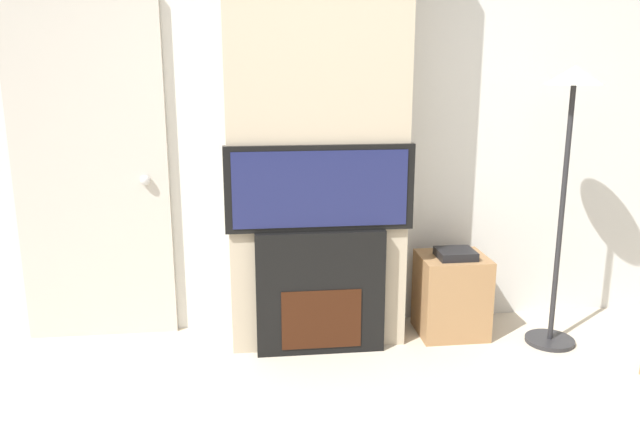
% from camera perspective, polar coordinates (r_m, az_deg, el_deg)
% --- Properties ---
extents(wall_back, '(6.00, 0.06, 2.70)m').
position_cam_1_polar(wall_back, '(3.80, -0.77, 9.32)').
color(wall_back, silver).
rests_on(wall_back, ground_plane).
extents(chimney_breast, '(1.01, 0.40, 2.70)m').
position_cam_1_polar(chimney_breast, '(3.57, -0.38, 9.04)').
color(chimney_breast, tan).
rests_on(chimney_breast, ground_plane).
extents(fireplace, '(0.73, 0.15, 0.72)m').
position_cam_1_polar(fireplace, '(3.60, 0.00, -7.14)').
color(fireplace, black).
rests_on(fireplace, ground_plane).
extents(television, '(1.05, 0.07, 0.48)m').
position_cam_1_polar(television, '(3.43, 0.01, 2.33)').
color(television, black).
rests_on(television, fireplace).
extents(floor_lamp, '(0.31, 0.31, 1.62)m').
position_cam_1_polar(floor_lamp, '(3.74, 21.81, 6.69)').
color(floor_lamp, '#262628').
rests_on(floor_lamp, ground_plane).
extents(media_stand, '(0.40, 0.36, 0.55)m').
position_cam_1_polar(media_stand, '(3.93, 11.93, -7.18)').
color(media_stand, '#997047').
rests_on(media_stand, ground_plane).
extents(entry_door, '(0.88, 0.09, 2.02)m').
position_cam_1_polar(entry_door, '(3.87, -20.13, 3.48)').
color(entry_door, '#BCB7AD').
rests_on(entry_door, ground_plane).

